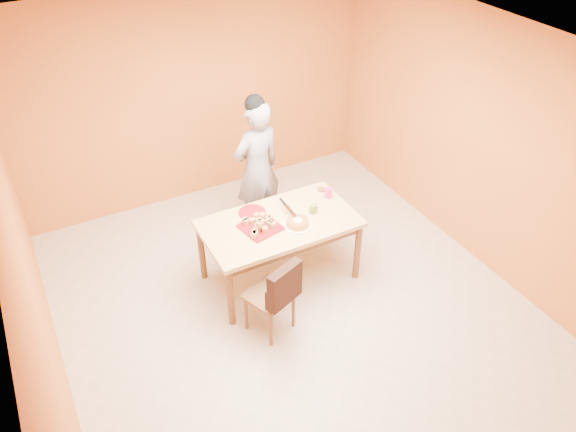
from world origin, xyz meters
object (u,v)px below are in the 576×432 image
sponge_cake (298,223)px  egg_ornament (313,208)px  dining_chair (270,295)px  pastry_platter (260,227)px  dining_table (279,229)px  magenta_glass (328,193)px  red_dinner_plate (252,212)px  person (257,169)px  checker_tin (321,189)px

sponge_cake → egg_ornament: size_ratio=1.92×
dining_chair → pastry_platter: (0.21, 0.63, 0.31)m
dining_chair → pastry_platter: bearing=50.5°
dining_table → egg_ornament: (0.39, -0.03, 0.15)m
sponge_cake → magenta_glass: 0.62m
magenta_glass → red_dinner_plate: bearing=172.2°
pastry_platter → egg_ornament: bearing=-1.9°
red_dinner_plate → magenta_glass: size_ratio=2.51×
dining_chair → sponge_cake: size_ratio=3.83×
red_dinner_plate → sponge_cake: bearing=-52.8°
pastry_platter → red_dinner_plate: 0.28m
person → magenta_glass: 0.92m
dining_chair → magenta_glass: (1.11, 0.79, 0.36)m
pastry_platter → red_dinner_plate: size_ratio=1.27×
magenta_glass → person: bearing=122.1°
dining_table → pastry_platter: (-0.22, -0.01, 0.10)m
dining_table → red_dinner_plate: bearing=124.0°
person → pastry_platter: 1.02m
sponge_cake → checker_tin: size_ratio=2.65×
checker_tin → egg_ornament: bearing=-131.9°
person → sponge_cake: size_ratio=7.24×
red_dinner_plate → pastry_platter: bearing=-97.5°
person → red_dinner_plate: 0.76m
dining_chair → red_dinner_plate: size_ratio=3.12×
person → egg_ornament: size_ratio=13.94×
dining_chair → egg_ornament: size_ratio=7.37×
dining_chair → pastry_platter: dining_chair is taller
pastry_platter → magenta_glass: (0.90, 0.16, 0.05)m
dining_chair → person: person is taller
pastry_platter → magenta_glass: 0.91m
dining_table → pastry_platter: pastry_platter is taller
sponge_cake → magenta_glass: bearing=28.8°
red_dinner_plate → magenta_glass: bearing=-7.8°
pastry_platter → checker_tin: 0.95m
dining_table → egg_ornament: size_ratio=13.28×
egg_ornament → pastry_platter: bearing=-179.5°
person → checker_tin: (0.49, -0.63, -0.07)m
dining_chair → pastry_platter: 0.73m
pastry_platter → checker_tin: size_ratio=4.12×
sponge_cake → egg_ornament: bearing=25.7°
dining_chair → magenta_glass: dining_chair is taller
egg_ornament → red_dinner_plate: bearing=155.0°
red_dinner_plate → checker_tin: checker_tin is taller
sponge_cake → magenta_glass: magenta_glass is taller
dining_table → egg_ornament: 0.42m
dining_table → red_dinner_plate: (-0.18, 0.27, 0.10)m
red_dinner_plate → dining_table: bearing=-56.0°
red_dinner_plate → sponge_cake: size_ratio=1.23×
person → checker_tin: bearing=117.9°
dining_table → person: person is taller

